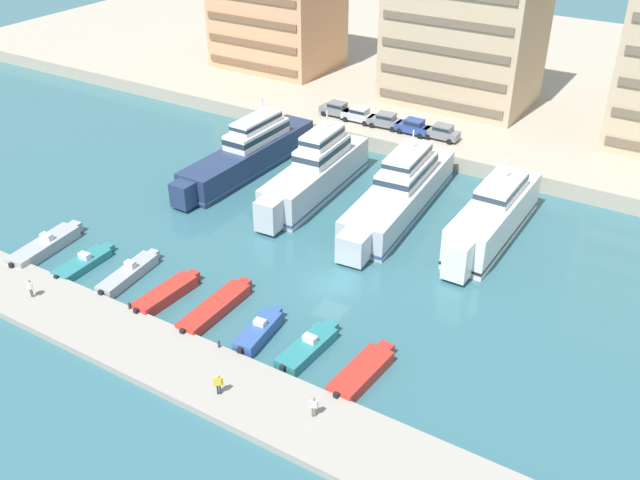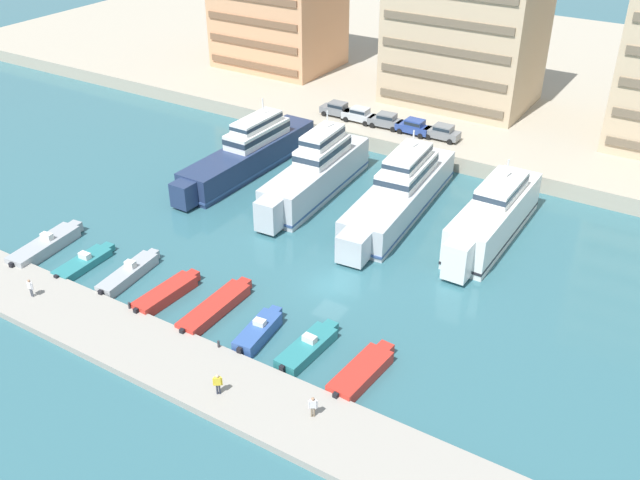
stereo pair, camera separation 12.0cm
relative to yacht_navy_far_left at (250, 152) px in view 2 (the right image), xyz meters
name	(u,v)px [view 2 (the right image)]	position (x,y,z in m)	size (l,w,h in m)	color
ground_plane	(330,287)	(19.56, -15.03, -2.08)	(400.00, 400.00, 0.00)	#336670
quay_promenade	(548,79)	(19.56, 46.47, -1.18)	(180.00, 70.00, 1.81)	#ADA38E
pier_dock	(223,384)	(19.56, -29.49, -1.80)	(120.00, 6.02, 0.58)	#9E998E
yacht_navy_far_left	(250,152)	(0.00, 0.00, 0.00)	(4.25, 22.62, 7.53)	navy
yacht_silver_left	(316,173)	(9.33, -1.03, 0.31)	(5.02, 19.75, 8.33)	silver
yacht_silver_mid_left	(400,192)	(18.44, 0.14, 0.02)	(6.23, 23.08, 7.63)	silver
yacht_white_center_left	(493,217)	(28.13, -0.17, 0.17)	(3.94, 18.21, 7.15)	white
motorboat_grey_far_left	(46,246)	(-5.42, -23.78, -1.52)	(2.72, 8.43, 1.65)	#9EA3A8
motorboat_teal_left	(84,262)	(-0.54, -23.74, -1.70)	(2.07, 6.58, 1.23)	teal
motorboat_grey_mid_left	(129,273)	(4.22, -23.02, -1.59)	(2.23, 7.41, 1.52)	#9EA3A8
motorboat_red_center_left	(167,293)	(8.99, -23.57, -1.60)	(2.03, 6.98, 0.98)	red
motorboat_red_center	(215,307)	(13.58, -22.90, -1.63)	(1.89, 8.34, 0.92)	red
motorboat_blue_center_right	(259,331)	(18.42, -23.67, -1.52)	(2.12, 5.87, 1.51)	#33569E
motorboat_teal_mid_right	(308,347)	(22.53, -23.17, -1.62)	(2.14, 6.66, 1.38)	teal
motorboat_red_right	(362,372)	(27.25, -23.46, -1.61)	(2.42, 6.94, 0.95)	red
car_grey_far_left	(337,109)	(2.20, 15.19, 0.70)	(4.12, 1.95, 1.80)	slate
car_silver_left	(359,114)	(5.48, 14.97, 0.70)	(4.11, 1.95, 1.80)	#B7BCC1
car_grey_mid_left	(386,120)	(9.11, 15.02, 0.70)	(4.19, 2.12, 1.80)	slate
car_blue_center_left	(414,126)	(12.80, 14.98, 0.70)	(4.14, 2.00, 1.80)	#28428E
car_grey_center	(442,132)	(16.35, 15.17, 0.70)	(4.12, 1.95, 1.80)	slate
apartment_block_left	(467,22)	(12.87, 28.71, 9.84)	(18.25, 13.37, 22.11)	#C6AD89
pedestrian_near_edge	(30,287)	(0.10, -29.72, -0.54)	(0.63, 0.23, 1.63)	#4C515B
pedestrian_mid_deck	(218,383)	(20.13, -30.59, -0.51)	(0.54, 0.45, 1.68)	#282D3D
pedestrian_far_side	(313,405)	(26.67, -29.00, -0.54)	(0.54, 0.43, 1.62)	#7A6B56
bollard_west	(129,305)	(8.00, -26.74, -1.18)	(0.20, 0.20, 0.61)	#2D2D33
bollard_west_mid	(219,344)	(17.03, -26.74, -1.18)	(0.20, 0.20, 0.61)	#2D2D33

